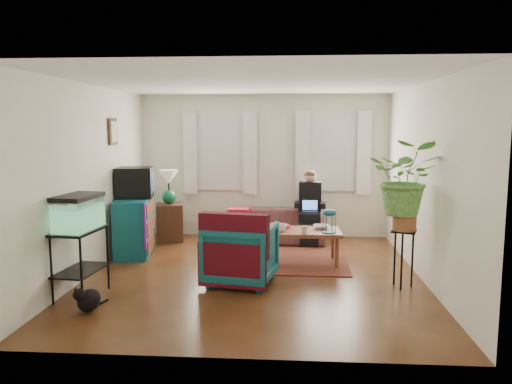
# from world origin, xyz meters

# --- Properties ---
(floor) EXTENTS (4.50, 5.00, 0.01)m
(floor) POSITION_xyz_m (0.00, 0.00, 0.00)
(floor) COLOR #4F2B14
(floor) RESTS_ON ground
(ceiling) EXTENTS (4.50, 5.00, 0.01)m
(ceiling) POSITION_xyz_m (0.00, 0.00, 2.60)
(ceiling) COLOR white
(ceiling) RESTS_ON wall_back
(wall_back) EXTENTS (4.50, 0.01, 2.60)m
(wall_back) POSITION_xyz_m (0.00, 2.50, 1.30)
(wall_back) COLOR silver
(wall_back) RESTS_ON floor
(wall_front) EXTENTS (4.50, 0.01, 2.60)m
(wall_front) POSITION_xyz_m (0.00, -2.50, 1.30)
(wall_front) COLOR silver
(wall_front) RESTS_ON floor
(wall_left) EXTENTS (0.01, 5.00, 2.60)m
(wall_left) POSITION_xyz_m (-2.25, 0.00, 1.30)
(wall_left) COLOR silver
(wall_left) RESTS_ON floor
(wall_right) EXTENTS (0.01, 5.00, 2.60)m
(wall_right) POSITION_xyz_m (2.25, 0.00, 1.30)
(wall_right) COLOR silver
(wall_right) RESTS_ON floor
(window_left) EXTENTS (1.08, 0.04, 1.38)m
(window_left) POSITION_xyz_m (-0.80, 2.48, 1.55)
(window_left) COLOR white
(window_left) RESTS_ON wall_back
(window_right) EXTENTS (1.08, 0.04, 1.38)m
(window_right) POSITION_xyz_m (1.25, 2.48, 1.55)
(window_right) COLOR white
(window_right) RESTS_ON wall_back
(curtains_left) EXTENTS (1.36, 0.06, 1.50)m
(curtains_left) POSITION_xyz_m (-0.80, 2.40, 1.55)
(curtains_left) COLOR white
(curtains_left) RESTS_ON wall_back
(curtains_right) EXTENTS (1.36, 0.06, 1.50)m
(curtains_right) POSITION_xyz_m (1.25, 2.40, 1.55)
(curtains_right) COLOR white
(curtains_right) RESTS_ON wall_back
(picture_frame) EXTENTS (0.04, 0.32, 0.40)m
(picture_frame) POSITION_xyz_m (-2.21, 0.85, 1.95)
(picture_frame) COLOR #3D2616
(picture_frame) RESTS_ON wall_left
(area_rug) EXTENTS (2.02, 1.63, 0.01)m
(area_rug) POSITION_xyz_m (0.36, 0.77, 0.01)
(area_rug) COLOR brown
(area_rug) RESTS_ON floor
(sofa) EXTENTS (1.96, 0.85, 0.76)m
(sofa) POSITION_xyz_m (0.14, 2.05, 0.38)
(sofa) COLOR brown
(sofa) RESTS_ON floor
(seated_person) EXTENTS (0.51, 0.62, 1.15)m
(seated_person) POSITION_xyz_m (0.83, 2.02, 0.58)
(seated_person) COLOR black
(seated_person) RESTS_ON sofa
(side_table) EXTENTS (0.56, 0.56, 0.67)m
(side_table) POSITION_xyz_m (-1.65, 1.95, 0.33)
(side_table) COLOR #3B1E16
(side_table) RESTS_ON floor
(table_lamp) EXTENTS (0.42, 0.42, 0.61)m
(table_lamp) POSITION_xyz_m (-1.65, 1.95, 0.96)
(table_lamp) COLOR white
(table_lamp) RESTS_ON side_table
(dresser) EXTENTS (0.66, 1.07, 0.90)m
(dresser) POSITION_xyz_m (-1.99, 0.99, 0.45)
(dresser) COLOR #106365
(dresser) RESTS_ON floor
(crt_tv) EXTENTS (0.63, 0.58, 0.48)m
(crt_tv) POSITION_xyz_m (-1.99, 1.09, 1.14)
(crt_tv) COLOR black
(crt_tv) RESTS_ON dresser
(aquarium_stand) EXTENTS (0.48, 0.77, 0.82)m
(aquarium_stand) POSITION_xyz_m (-2.00, -1.02, 0.41)
(aquarium_stand) COLOR black
(aquarium_stand) RESTS_ON floor
(aquarium) EXTENTS (0.43, 0.70, 0.43)m
(aquarium) POSITION_xyz_m (-2.00, -1.02, 1.03)
(aquarium) COLOR #7FD899
(aquarium) RESTS_ON aquarium_stand
(black_cat) EXTENTS (0.34, 0.42, 0.31)m
(black_cat) POSITION_xyz_m (-1.72, -1.48, 0.15)
(black_cat) COLOR black
(black_cat) RESTS_ON floor
(armchair) EXTENTS (0.97, 0.93, 0.87)m
(armchair) POSITION_xyz_m (-0.14, -0.35, 0.43)
(armchair) COLOR #126A6D
(armchair) RESTS_ON floor
(serape_throw) EXTENTS (0.89, 0.35, 0.72)m
(serape_throw) POSITION_xyz_m (-0.20, -0.68, 0.62)
(serape_throw) COLOR #9E0A0A
(serape_throw) RESTS_ON armchair
(coffee_table) EXTENTS (1.23, 0.70, 0.50)m
(coffee_table) POSITION_xyz_m (0.63, 0.66, 0.25)
(coffee_table) COLOR brown
(coffee_table) RESTS_ON floor
(cup_a) EXTENTS (0.14, 0.14, 0.11)m
(cup_a) POSITION_xyz_m (0.36, 0.54, 0.55)
(cup_a) COLOR white
(cup_a) RESTS_ON coffee_table
(cup_b) EXTENTS (0.11, 0.11, 0.10)m
(cup_b) POSITION_xyz_m (0.70, 0.46, 0.55)
(cup_b) COLOR beige
(cup_b) RESTS_ON coffee_table
(bowl) EXTENTS (0.24, 0.24, 0.06)m
(bowl) POSITION_xyz_m (0.96, 0.78, 0.53)
(bowl) COLOR white
(bowl) RESTS_ON coffee_table
(snack_tray) EXTENTS (0.39, 0.39, 0.04)m
(snack_tray) POSITION_xyz_m (0.30, 0.81, 0.52)
(snack_tray) COLOR #B21414
(snack_tray) RESTS_ON coffee_table
(birdcage) EXTENTS (0.20, 0.20, 0.35)m
(birdcage) POSITION_xyz_m (1.06, 0.51, 0.67)
(birdcage) COLOR #115B6B
(birdcage) RESTS_ON coffee_table
(plant_stand) EXTENTS (0.40, 0.40, 0.74)m
(plant_stand) POSITION_xyz_m (1.92, -0.41, 0.37)
(plant_stand) COLOR black
(plant_stand) RESTS_ON floor
(potted_plant) EXTENTS (1.04, 0.97, 0.94)m
(potted_plant) POSITION_xyz_m (1.92, -0.41, 1.25)
(potted_plant) COLOR #599947
(potted_plant) RESTS_ON plant_stand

